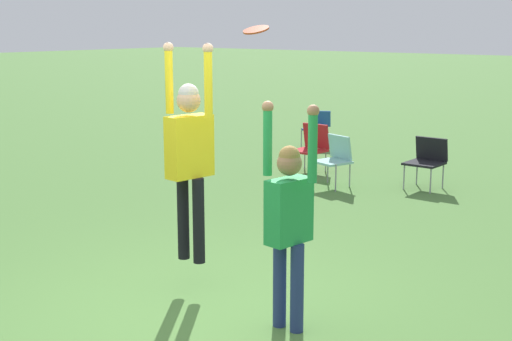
# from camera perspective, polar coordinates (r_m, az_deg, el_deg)

# --- Properties ---
(ground_plane) EXTENTS (120.00, 120.00, 0.00)m
(ground_plane) POSITION_cam_1_polar(r_m,az_deg,el_deg) (6.96, -4.77, -11.07)
(ground_plane) COLOR #4C7A38
(person_jumping) EXTENTS (0.63, 0.50, 2.20)m
(person_jumping) POSITION_cam_1_polar(r_m,az_deg,el_deg) (7.09, -5.34, 1.86)
(person_jumping) COLOR black
(person_jumping) RESTS_ON ground_plane
(person_defending) EXTENTS (0.58, 0.45, 2.03)m
(person_defending) POSITION_cam_1_polar(r_m,az_deg,el_deg) (6.20, 2.65, -3.42)
(person_defending) COLOR navy
(person_defending) RESTS_ON ground_plane
(frisbee) EXTENTS (0.24, 0.23, 0.09)m
(frisbee) POSITION_cam_1_polar(r_m,az_deg,el_deg) (6.48, 0.00, 11.20)
(frisbee) COLOR #E04C23
(camping_chair_0) EXTENTS (0.64, 0.69, 0.80)m
(camping_chair_0) POSITION_cam_1_polar(r_m,az_deg,el_deg) (15.99, 4.86, 3.64)
(camping_chair_0) COLOR gray
(camping_chair_0) RESTS_ON ground_plane
(camping_chair_1) EXTENTS (0.56, 0.59, 0.84)m
(camping_chair_1) POSITION_cam_1_polar(r_m,az_deg,el_deg) (12.16, 13.53, 0.96)
(camping_chair_1) COLOR gray
(camping_chair_1) RESTS_ON ground_plane
(camping_chair_4) EXTENTS (0.58, 0.62, 0.88)m
(camping_chair_4) POSITION_cam_1_polar(r_m,az_deg,el_deg) (13.24, 4.48, 2.07)
(camping_chair_4) COLOR gray
(camping_chair_4) RESTS_ON ground_plane
(camping_chair_5) EXTENTS (0.64, 0.68, 0.86)m
(camping_chair_5) POSITION_cam_1_polar(r_m,az_deg,el_deg) (12.00, 6.36, 1.13)
(camping_chair_5) COLOR gray
(camping_chair_5) RESTS_ON ground_plane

